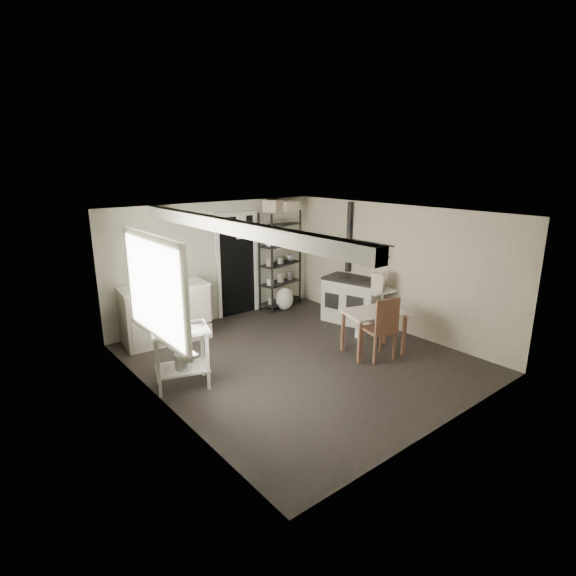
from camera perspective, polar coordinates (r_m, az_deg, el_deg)
floor at (r=7.22m, az=1.51°, el=-8.94°), size 5.00×5.00×0.00m
ceiling at (r=6.61m, az=1.66°, el=9.52°), size 5.00×5.00×0.00m
wall_back at (r=8.82m, az=-9.04°, el=3.30°), size 4.50×0.02×2.30m
wall_front at (r=5.28m, az=19.57°, el=-5.83°), size 4.50×0.02×2.30m
wall_left at (r=5.69m, az=-15.94°, el=-3.97°), size 0.02×5.00×2.30m
wall_right at (r=8.42m, az=13.31°, el=2.49°), size 0.02×5.00×2.30m
window at (r=5.78m, az=-16.72°, el=-0.11°), size 0.12×1.76×1.28m
doorway at (r=9.06m, az=-6.44°, el=2.74°), size 0.96×0.10×2.08m
ceiling_beam at (r=5.92m, az=-7.29°, el=7.71°), size 0.18×5.00×0.18m
wallpaper_panel at (r=8.42m, az=13.27°, el=2.48°), size 0.01×5.00×2.30m
utensil_rail at (r=8.67m, az=10.11°, el=5.73°), size 0.06×1.20×0.44m
prep_table at (r=6.40m, az=-13.36°, el=-8.80°), size 0.88×0.75×0.86m
stockpot at (r=6.24m, az=-14.46°, el=-4.18°), size 0.35×0.35×0.29m
saucepan at (r=6.29m, az=-11.51°, el=-4.72°), size 0.19×0.19×0.10m
bucket at (r=6.36m, az=-13.15°, el=-9.12°), size 0.30×0.30×0.25m
base_cabinets at (r=8.05m, az=-15.28°, el=-3.37°), size 1.58×0.81×1.00m
mixing_bowl at (r=7.89m, az=-14.74°, el=0.04°), size 0.33×0.33×0.07m
counter_cup at (r=7.72m, az=-18.01°, el=-0.46°), size 0.15×0.15×0.09m
shelf_rack at (r=9.48m, az=-0.98°, el=3.10°), size 1.03×0.58×2.05m
shelf_jar at (r=9.23m, az=-2.52°, el=5.43°), size 0.11×0.12×0.20m
storage_box_a at (r=9.20m, az=-1.87°, el=9.41°), size 0.45×0.42×0.24m
storage_box_b at (r=9.38m, az=0.07°, el=9.42°), size 0.31×0.28×0.19m
stove at (r=8.77m, az=8.26°, el=-1.53°), size 0.87×1.23×0.87m
stovepipe at (r=8.97m, az=7.77°, el=6.41°), size 0.13×0.13×1.36m
side_ledge at (r=8.34m, az=11.69°, el=-2.67°), size 0.56×0.37×0.79m
oats_box at (r=8.15m, az=11.41°, el=1.15°), size 0.20×0.25×0.33m
work_table at (r=7.42m, az=10.76°, el=-5.37°), size 1.09×0.91×0.72m
table_cup at (r=7.36m, az=12.41°, el=-2.12°), size 0.12×0.12×0.09m
chair at (r=7.20m, az=11.45°, el=-5.16°), size 0.53×0.54×1.03m
flour_sack at (r=9.46m, az=-0.43°, el=-1.36°), size 0.47×0.43×0.47m
floor_crock at (r=8.12m, az=8.96°, el=-5.70°), size 0.16×0.16×0.15m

